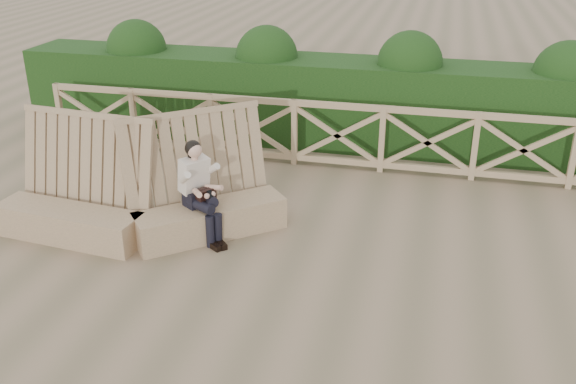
# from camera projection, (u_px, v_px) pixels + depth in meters

# --- Properties ---
(ground) EXTENTS (60.00, 60.00, 0.00)m
(ground) POSITION_uv_depth(u_px,v_px,m) (285.00, 277.00, 7.46)
(ground) COLOR brown
(ground) RESTS_ON ground
(bench) EXTENTS (3.63, 1.89, 1.55)m
(bench) POSITION_uv_depth(u_px,v_px,m) (140.00, 207.00, 8.29)
(bench) COLOR #7E6548
(bench) RESTS_ON ground
(woman) EXTENTS (0.76, 0.69, 1.29)m
(woman) POSITION_uv_depth(u_px,v_px,m) (200.00, 187.00, 8.11)
(woman) COLOR black
(woman) RESTS_ON ground
(guardrail) EXTENTS (10.10, 0.09, 1.10)m
(guardrail) POSITION_uv_depth(u_px,v_px,m) (337.00, 135.00, 10.34)
(guardrail) COLOR #8A7350
(guardrail) RESTS_ON ground
(hedge) EXTENTS (12.00, 1.20, 1.50)m
(hedge) POSITION_uv_depth(u_px,v_px,m) (349.00, 103.00, 11.32)
(hedge) COLOR black
(hedge) RESTS_ON ground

